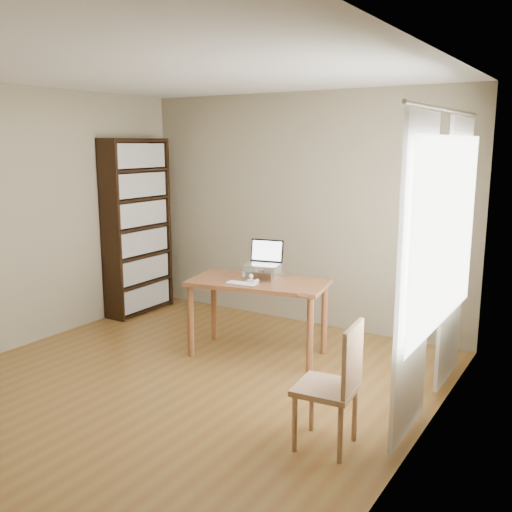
{
  "coord_description": "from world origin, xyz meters",
  "views": [
    {
      "loc": [
        2.99,
        -3.45,
        2.05
      ],
      "look_at": [
        0.17,
        1.04,
        0.99
      ],
      "focal_mm": 40.0,
      "sensor_mm": 36.0,
      "label": 1
    }
  ],
  "objects_px": {
    "desk": "(258,291)",
    "bookshelf": "(137,227)",
    "laptop": "(266,259)",
    "cat": "(263,272)",
    "chair": "(336,383)",
    "keyboard": "(242,284)"
  },
  "relations": [
    {
      "from": "desk",
      "to": "cat",
      "type": "bearing_deg",
      "value": 81.82
    },
    {
      "from": "desk",
      "to": "bookshelf",
      "type": "bearing_deg",
      "value": 154.78
    },
    {
      "from": "chair",
      "to": "laptop",
      "type": "bearing_deg",
      "value": 129.66
    },
    {
      "from": "keyboard",
      "to": "cat",
      "type": "height_order",
      "value": "cat"
    },
    {
      "from": "laptop",
      "to": "cat",
      "type": "height_order",
      "value": "laptop"
    },
    {
      "from": "bookshelf",
      "to": "cat",
      "type": "xyz_separation_m",
      "value": [
        2.01,
        -0.38,
        -0.24
      ]
    },
    {
      "from": "chair",
      "to": "desk",
      "type": "bearing_deg",
      "value": 132.74
    },
    {
      "from": "cat",
      "to": "chair",
      "type": "distance_m",
      "value": 1.94
    },
    {
      "from": "cat",
      "to": "desk",
      "type": "bearing_deg",
      "value": -87.36
    },
    {
      "from": "desk",
      "to": "laptop",
      "type": "relative_size",
      "value": 3.82
    },
    {
      "from": "keyboard",
      "to": "laptop",
      "type": "bearing_deg",
      "value": 77.73
    },
    {
      "from": "cat",
      "to": "bookshelf",
      "type": "bearing_deg",
      "value": 168.57
    },
    {
      "from": "bookshelf",
      "to": "laptop",
      "type": "bearing_deg",
      "value": -9.91
    },
    {
      "from": "bookshelf",
      "to": "cat",
      "type": "distance_m",
      "value": 2.06
    },
    {
      "from": "desk",
      "to": "keyboard",
      "type": "xyz_separation_m",
      "value": [
        -0.04,
        -0.22,
        0.12
      ]
    },
    {
      "from": "laptop",
      "to": "chair",
      "type": "xyz_separation_m",
      "value": [
        1.36,
        -1.36,
        -0.46
      ]
    },
    {
      "from": "desk",
      "to": "laptop",
      "type": "height_order",
      "value": "laptop"
    },
    {
      "from": "desk",
      "to": "chair",
      "type": "xyz_separation_m",
      "value": [
        1.36,
        -1.22,
        -0.16
      ]
    },
    {
      "from": "desk",
      "to": "laptop",
      "type": "bearing_deg",
      "value": 78.45
    },
    {
      "from": "bookshelf",
      "to": "keyboard",
      "type": "bearing_deg",
      "value": -19.75
    },
    {
      "from": "desk",
      "to": "cat",
      "type": "distance_m",
      "value": 0.2
    },
    {
      "from": "desk",
      "to": "chair",
      "type": "height_order",
      "value": "chair"
    }
  ]
}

